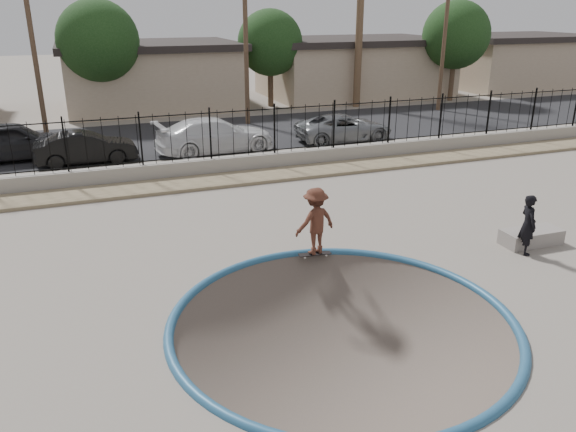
{
  "coord_description": "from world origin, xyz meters",
  "views": [
    {
      "loc": [
        -4.43,
        -9.77,
        5.93
      ],
      "look_at": [
        -0.04,
        2.0,
        1.22
      ],
      "focal_mm": 35.0,
      "sensor_mm": 36.0,
      "label": 1
    }
  ],
  "objects_px": {
    "videographer": "(528,225)",
    "car_b": "(86,148)",
    "skater": "(315,225)",
    "concrete_ledge": "(531,237)",
    "car_c": "(215,135)",
    "car_a": "(12,141)",
    "car_d": "(344,128)",
    "skateboard": "(315,254)"
  },
  "relations": [
    {
      "from": "videographer",
      "to": "car_c",
      "type": "relative_size",
      "value": 0.31
    },
    {
      "from": "car_a",
      "to": "car_d",
      "type": "relative_size",
      "value": 1.03
    },
    {
      "from": "car_a",
      "to": "videographer",
      "type": "bearing_deg",
      "value": -142.34
    },
    {
      "from": "videographer",
      "to": "concrete_ledge",
      "type": "xyz_separation_m",
      "value": [
        0.59,
        0.41,
        -0.58
      ]
    },
    {
      "from": "concrete_ledge",
      "to": "skater",
      "type": "bearing_deg",
      "value": 167.29
    },
    {
      "from": "concrete_ledge",
      "to": "car_c",
      "type": "height_order",
      "value": "car_c"
    },
    {
      "from": "car_c",
      "to": "car_b",
      "type": "bearing_deg",
      "value": 84.16
    },
    {
      "from": "videographer",
      "to": "car_a",
      "type": "distance_m",
      "value": 19.48
    },
    {
      "from": "skater",
      "to": "concrete_ledge",
      "type": "bearing_deg",
      "value": 155.04
    },
    {
      "from": "car_a",
      "to": "car_b",
      "type": "xyz_separation_m",
      "value": [
        2.76,
        -1.6,
        -0.15
      ]
    },
    {
      "from": "concrete_ledge",
      "to": "videographer",
      "type": "bearing_deg",
      "value": -145.26
    },
    {
      "from": "skateboard",
      "to": "car_b",
      "type": "height_order",
      "value": "car_b"
    },
    {
      "from": "car_a",
      "to": "concrete_ledge",
      "type": "bearing_deg",
      "value": -140.25
    },
    {
      "from": "skater",
      "to": "car_c",
      "type": "relative_size",
      "value": 0.34
    },
    {
      "from": "concrete_ledge",
      "to": "car_c",
      "type": "xyz_separation_m",
      "value": [
        -5.51,
        12.57,
        0.57
      ]
    },
    {
      "from": "car_c",
      "to": "car_d",
      "type": "height_order",
      "value": "car_c"
    },
    {
      "from": "skater",
      "to": "car_d",
      "type": "xyz_separation_m",
      "value": [
        6.26,
        11.29,
        -0.19
      ]
    },
    {
      "from": "skateboard",
      "to": "car_d",
      "type": "relative_size",
      "value": 0.19
    },
    {
      "from": "skateboard",
      "to": "car_a",
      "type": "height_order",
      "value": "car_a"
    },
    {
      "from": "car_a",
      "to": "car_c",
      "type": "height_order",
      "value": "car_a"
    },
    {
      "from": "skateboard",
      "to": "videographer",
      "type": "height_order",
      "value": "videographer"
    },
    {
      "from": "car_d",
      "to": "concrete_ledge",
      "type": "bearing_deg",
      "value": 177.25
    },
    {
      "from": "car_a",
      "to": "car_b",
      "type": "height_order",
      "value": "car_a"
    },
    {
      "from": "skater",
      "to": "concrete_ledge",
      "type": "xyz_separation_m",
      "value": [
        5.68,
        -1.28,
        -0.65
      ]
    },
    {
      "from": "skateboard",
      "to": "car_c",
      "type": "xyz_separation_m",
      "value": [
        0.17,
        11.29,
        0.71
      ]
    },
    {
      "from": "videographer",
      "to": "car_d",
      "type": "relative_size",
      "value": 0.35
    },
    {
      "from": "car_b",
      "to": "videographer",
      "type": "bearing_deg",
      "value": -143.36
    },
    {
      "from": "concrete_ledge",
      "to": "car_d",
      "type": "bearing_deg",
      "value": 87.37
    },
    {
      "from": "car_a",
      "to": "car_c",
      "type": "distance_m",
      "value": 8.15
    },
    {
      "from": "skater",
      "to": "car_a",
      "type": "bearing_deg",
      "value": -70.99
    },
    {
      "from": "skater",
      "to": "videographer",
      "type": "height_order",
      "value": "skater"
    },
    {
      "from": "skater",
      "to": "car_a",
      "type": "xyz_separation_m",
      "value": [
        -7.82,
        12.89,
        -0.03
      ]
    },
    {
      "from": "skateboard",
      "to": "concrete_ledge",
      "type": "relative_size",
      "value": 0.53
    },
    {
      "from": "skater",
      "to": "videographer",
      "type": "relative_size",
      "value": 1.09
    },
    {
      "from": "videographer",
      "to": "car_c",
      "type": "bearing_deg",
      "value": 34.64
    },
    {
      "from": "concrete_ledge",
      "to": "car_a",
      "type": "relative_size",
      "value": 0.35
    },
    {
      "from": "skateboard",
      "to": "car_b",
      "type": "distance_m",
      "value": 12.38
    },
    {
      "from": "videographer",
      "to": "car_a",
      "type": "bearing_deg",
      "value": 55.42
    },
    {
      "from": "videographer",
      "to": "car_b",
      "type": "relative_size",
      "value": 0.4
    },
    {
      "from": "skateboard",
      "to": "videographer",
      "type": "bearing_deg",
      "value": -11.8
    },
    {
      "from": "car_b",
      "to": "car_d",
      "type": "xyz_separation_m",
      "value": [
        11.32,
        0.0,
        -0.01
      ]
    },
    {
      "from": "car_a",
      "to": "car_c",
      "type": "xyz_separation_m",
      "value": [
        7.99,
        -1.6,
        -0.05
      ]
    }
  ]
}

